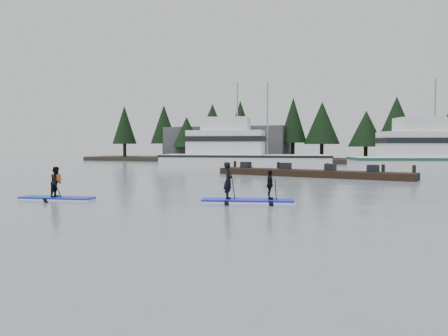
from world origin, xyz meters
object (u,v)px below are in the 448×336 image
(paddleboard_duo, at_px, (247,191))
(fishing_boat_large, at_px, (240,160))
(fishing_boat_medium, at_px, (437,163))
(floating_dock, at_px, (311,173))
(paddleboard_solo, at_px, (57,189))

(paddleboard_duo, bearing_deg, fishing_boat_large, 94.15)
(fishing_boat_medium, bearing_deg, paddleboard_duo, -127.71)
(floating_dock, xyz_separation_m, paddleboard_duo, (0.07, -15.57, 0.24))
(fishing_boat_large, xyz_separation_m, paddleboard_solo, (1.78, -29.78, -0.29))
(paddleboard_solo, xyz_separation_m, paddleboard_duo, (7.90, 2.06, 0.01))
(fishing_boat_medium, xyz_separation_m, paddleboard_solo, (-17.34, -28.86, -0.20))
(paddleboard_solo, distance_m, paddleboard_duo, 8.16)
(floating_dock, bearing_deg, fishing_boat_large, 139.60)
(floating_dock, bearing_deg, paddleboard_duo, -78.48)
(paddleboard_duo, bearing_deg, paddleboard_solo, 179.48)
(floating_dock, relative_size, paddleboard_solo, 4.46)
(fishing_boat_medium, xyz_separation_m, paddleboard_duo, (-9.44, -26.81, -0.19))
(paddleboard_solo, height_order, paddleboard_duo, paddleboard_duo)
(fishing_boat_medium, height_order, floating_dock, fishing_boat_medium)
(fishing_boat_medium, relative_size, paddleboard_solo, 5.04)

